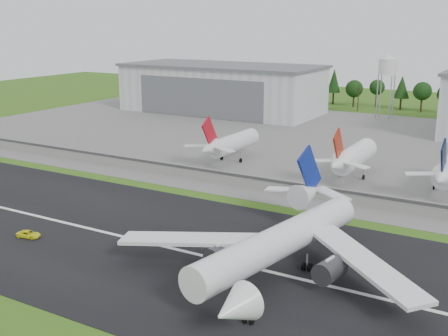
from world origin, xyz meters
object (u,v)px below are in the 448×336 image
Objects in this scene: main_airliner at (278,250)px; parked_jet_red_b at (351,157)px; ground_vehicle at (29,234)px; parked_jet_red_a at (229,144)px.

parked_jet_red_b is at bearing -72.41° from main_airliner.
ground_vehicle is (-52.25, -9.65, -4.09)m from main_airliner.
main_airliner is 11.72× the size of ground_vehicle.
parked_jet_red_b reaches higher than parked_jet_red_a.
main_airliner is 82.36m from parked_jet_red_a.
ground_vehicle is 88.52m from parked_jet_red_b.
ground_vehicle is 0.16× the size of parked_jet_red_a.
ground_vehicle is 76.94m from parked_jet_red_a.
parked_jet_red_b reaches higher than ground_vehicle.
main_airliner is 53.29m from ground_vehicle.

